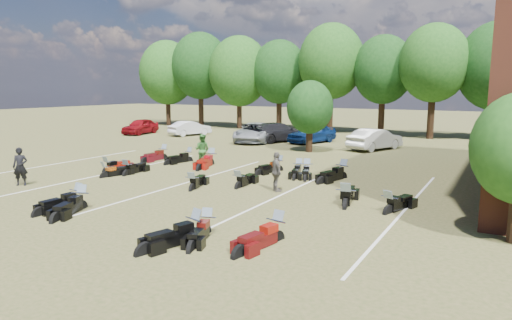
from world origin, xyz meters
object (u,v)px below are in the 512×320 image
Objects in this scene: car_4 at (312,133)px; motorcycle_3 at (81,209)px; person_grey at (277,172)px; person_black at (20,167)px; car_0 at (140,126)px; person_green at (202,150)px; motorcycle_7 at (107,172)px; motorcycle_14 at (163,159)px.

car_4 is 23.09m from motorcycle_3.
person_black is at bearing 68.48° from person_grey.
car_0 is 27.17m from person_grey.
person_black is (-5.42, -21.58, 0.09)m from car_4.
motorcycle_3 is (5.77, -1.50, -0.88)m from person_black.
car_0 is at bearing 10.60° from person_grey.
person_green reaches higher than motorcycle_7.
person_black reaches higher than motorcycle_14.
person_grey reaches higher than motorcycle_3.
person_green is (15.69, -11.61, 0.17)m from car_0.
person_grey reaches higher than car_4.
car_4 reaches higher than car_0.
motorcycle_14 is (-0.42, 4.96, 0.00)m from motorcycle_7.
car_4 is 2.68× the size of person_grey.
person_green is 10.13m from motorcycle_3.
person_grey is 0.81× the size of motorcycle_7.
person_green is (-1.35, -13.14, 0.12)m from car_4.
person_grey is (6.68, -3.81, -0.05)m from person_green.
motorcycle_14 is (-5.27, 10.70, 0.00)m from motorcycle_3.
person_black is (11.62, -20.05, 0.14)m from car_0.
motorcycle_3 is (0.35, -23.08, -0.79)m from car_4.
car_4 reaches higher than motorcycle_3.
person_green is 1.05× the size of person_grey.
person_green reaches higher than motorcycle_14.
motorcycle_7 is at bearing 110.23° from motorcycle_3.
motorcycle_7 is 4.97m from motorcycle_14.
motorcycle_3 is at bearing -63.31° from motorcycle_14.
car_4 is 2.18× the size of motorcycle_7.
motorcycle_3 is (1.70, -9.94, -0.91)m from person_green.
car_0 is 16.28m from motorcycle_14.
car_0 reaches higher than motorcycle_3.
person_green is at bearing -78.71° from car_4.
car_0 is 1.94× the size of motorcycle_3.
person_grey reaches higher than motorcycle_7.
motorcycle_7 is (-3.15, -4.20, -0.91)m from person_green.
person_green reaches higher than car_0.
person_green reaches higher than person_grey.
motorcycle_7 is (-4.50, -17.33, -0.79)m from car_4.
car_4 is at bearing -27.37° from person_grey.
motorcycle_7 is (-9.84, -0.39, -0.86)m from person_grey.
person_grey is 0.77× the size of motorcycle_3.
motorcycle_14 is (-4.92, -12.38, -0.79)m from car_4.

